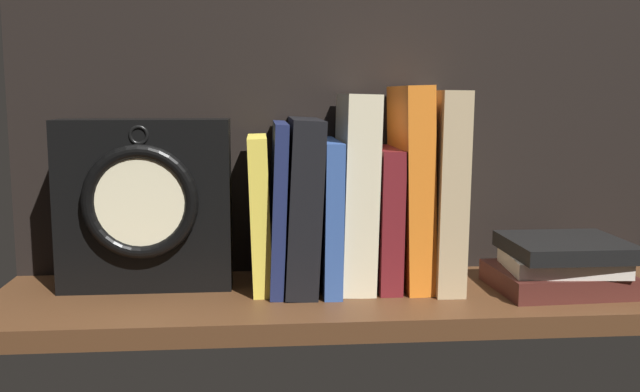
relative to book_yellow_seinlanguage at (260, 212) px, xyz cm
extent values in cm
cube|color=#4C2D19|center=(11.12, -3.18, -10.93)|extent=(88.48, 24.96, 2.50)
cube|color=black|center=(11.12, 8.70, 10.96)|extent=(88.48, 1.20, 41.27)
cube|color=gold|center=(0.00, 0.00, 0.00)|extent=(2.90, 12.33, 19.41)
cube|color=#192147|center=(2.30, 0.00, 0.85)|extent=(2.50, 14.90, 21.11)
cube|color=black|center=(5.39, 0.00, 1.08)|extent=(5.04, 15.84, 21.69)
cube|color=#2D4C8E|center=(8.78, 0.00, -0.27)|extent=(2.48, 15.96, 18.85)
cube|color=beige|center=(12.25, 0.00, 2.61)|extent=(4.73, 13.60, 24.66)
cube|color=maroon|center=(16.00, 0.00, -0.79)|extent=(2.98, 13.51, 17.81)
cube|color=orange|center=(19.38, 0.00, 3.13)|extent=(4.01, 14.11, 25.69)
cube|color=tan|center=(23.13, 0.00, 2.83)|extent=(3.83, 16.19, 25.05)
cube|color=black|center=(-14.42, 0.75, 1.07)|extent=(21.49, 6.23, 21.49)
torus|color=black|center=(-14.42, -2.77, 1.96)|extent=(14.08, 1.73, 14.08)
cylinder|color=beige|center=(-14.42, -2.77, 1.96)|extent=(11.36, 0.60, 11.36)
cube|color=black|center=(-13.31, -3.27, 2.80)|extent=(2.40, 0.30, 1.91)
cube|color=black|center=(-14.94, -3.27, -0.20)|extent=(1.33, 0.30, 4.39)
torus|color=black|center=(-14.42, -2.37, 10.00)|extent=(2.44, 0.44, 2.44)
cube|color=#471E19|center=(37.33, -4.75, -8.32)|extent=(16.16, 13.83, 2.72)
cube|color=beige|center=(37.69, -5.56, -6.00)|extent=(14.59, 11.83, 1.93)
cube|color=black|center=(38.09, -5.34, -4.06)|extent=(14.38, 13.52, 1.94)
camera|label=1|loc=(-0.14, -90.26, 14.91)|focal=40.27mm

